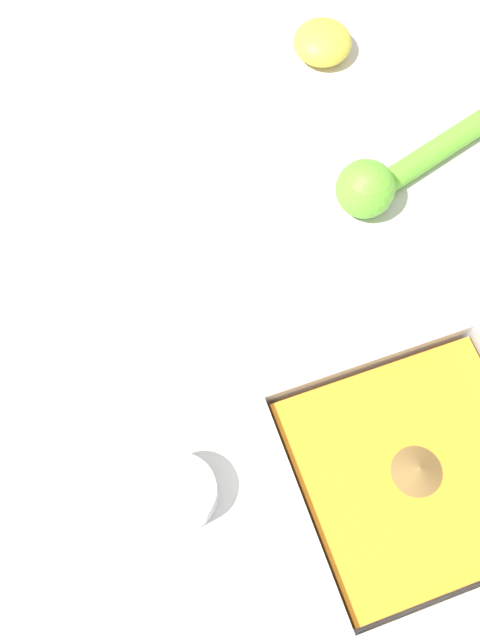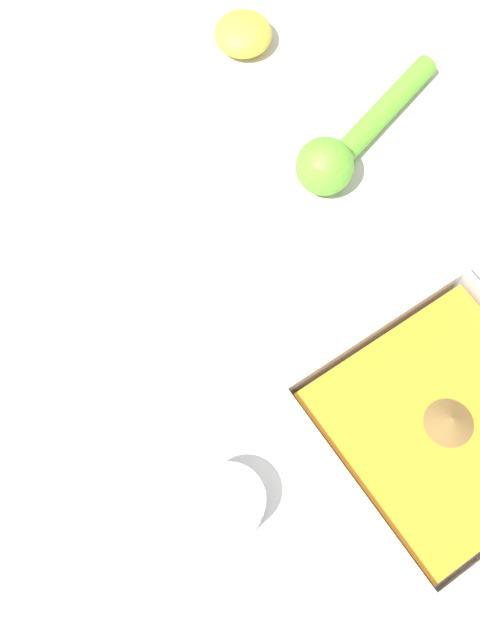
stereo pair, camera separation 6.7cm
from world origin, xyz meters
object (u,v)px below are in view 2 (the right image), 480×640
object	(u,v)px
square_dish	(443,428)
lemon_half	(243,34)
spice_bowl	(229,502)
lemon_squeezer	(345,147)

from	to	relation	value
square_dish	lemon_half	world-z (taller)	square_dish
spice_bowl	lemon_squeezer	size ratio (longest dim) A/B	0.29
lemon_squeezer	spice_bowl	bearing A→B (deg)	21.64
square_dish	spice_bowl	distance (m)	0.19
lemon_half	spice_bowl	bearing A→B (deg)	54.57
square_dish	lemon_half	size ratio (longest dim) A/B	3.24
spice_bowl	lemon_half	world-z (taller)	lemon_half
lemon_half	lemon_squeezer	bearing A→B (deg)	89.53
square_dish	lemon_half	distance (m)	0.47
spice_bowl	lemon_squeezer	bearing A→B (deg)	-142.13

